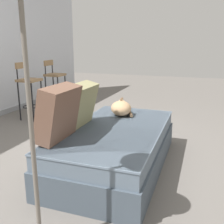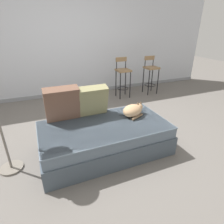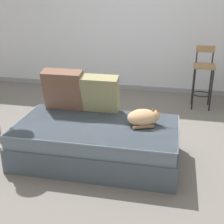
{
  "view_description": "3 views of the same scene",
  "coord_description": "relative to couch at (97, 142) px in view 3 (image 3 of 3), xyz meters",
  "views": [
    {
      "loc": [
        -2.4,
        -1.23,
        1.26
      ],
      "look_at": [
        0.15,
        -0.3,
        0.54
      ],
      "focal_mm": 42.0,
      "sensor_mm": 36.0,
      "label": 1
    },
    {
      "loc": [
        -0.74,
        -2.5,
        1.65
      ],
      "look_at": [
        0.15,
        -0.3,
        0.54
      ],
      "focal_mm": 30.0,
      "sensor_mm": 36.0,
      "label": 2
    },
    {
      "loc": [
        0.82,
        -3.32,
        1.79
      ],
      "look_at": [
        0.15,
        -0.3,
        0.54
      ],
      "focal_mm": 50.0,
      "sensor_mm": 36.0,
      "label": 3
    }
  ],
  "objects": [
    {
      "name": "ground_plane",
      "position": [
        0.0,
        0.4,
        -0.22
      ],
      "size": [
        16.0,
        16.0,
        0.0
      ],
      "primitive_type": "plane",
      "color": "#66605B",
      "rests_on": "ground"
    },
    {
      "name": "wall_back_panel",
      "position": [
        0.0,
        2.65,
        1.08
      ],
      "size": [
        8.0,
        0.1,
        2.6
      ],
      "primitive_type": "cube",
      "color": "silver",
      "rests_on": "ground"
    },
    {
      "name": "wall_baseboard_trim",
      "position": [
        0.0,
        2.6,
        -0.17
      ],
      "size": [
        8.0,
        0.02,
        0.09
      ],
      "primitive_type": "cube",
      "color": "gray",
      "rests_on": "ground"
    },
    {
      "name": "couch",
      "position": [
        0.0,
        0.0,
        0.0
      ],
      "size": [
        1.76,
        0.96,
        0.42
      ],
      "color": "#44505B",
      "rests_on": "ground"
    },
    {
      "name": "throw_pillow_corner",
      "position": [
        -0.49,
        0.36,
        0.45
      ],
      "size": [
        0.47,
        0.26,
        0.49
      ],
      "color": "brown",
      "rests_on": "couch"
    },
    {
      "name": "throw_pillow_middle",
      "position": [
        -0.05,
        0.37,
        0.43
      ],
      "size": [
        0.43,
        0.26,
        0.45
      ],
      "color": "#847F56",
      "rests_on": "couch"
    },
    {
      "name": "cat",
      "position": [
        0.49,
        0.11,
        0.29
      ],
      "size": [
        0.39,
        0.35,
        0.2
      ],
      "color": "tan",
      "rests_on": "couch"
    },
    {
      "name": "bar_stool_near_window",
      "position": [
        1.19,
        1.95,
        0.34
      ],
      "size": [
        0.32,
        0.32,
        0.96
      ],
      "color": "black",
      "rests_on": "ground"
    }
  ]
}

